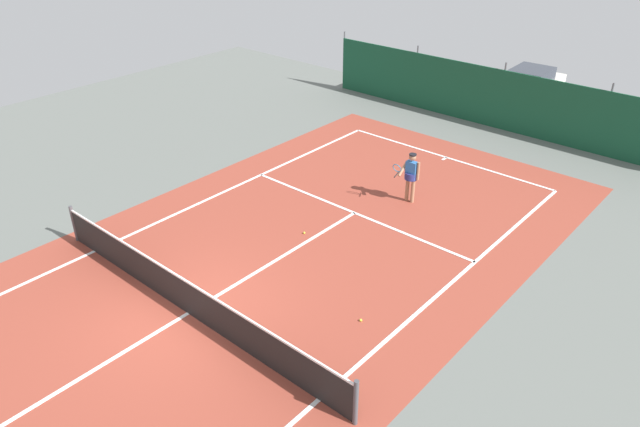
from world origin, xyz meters
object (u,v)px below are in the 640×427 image
(tennis_ball_near_player, at_px, (304,233))
(tennis_ball_midcourt, at_px, (361,320))
(tennis_player, at_px, (411,174))
(tennis_net, at_px, (186,296))
(parked_car, at_px, (529,87))

(tennis_ball_near_player, relative_size, tennis_ball_midcourt, 1.00)
(tennis_player, height_order, tennis_ball_midcourt, tennis_player)
(tennis_player, relative_size, tennis_ball_midcourt, 24.85)
(tennis_ball_near_player, xyz_separation_m, tennis_ball_midcourt, (3.62, -2.03, 0.00))
(tennis_net, height_order, tennis_ball_midcourt, tennis_net)
(tennis_ball_midcourt, distance_m, parked_car, 17.20)
(tennis_net, relative_size, tennis_player, 6.17)
(tennis_player, relative_size, tennis_ball_near_player, 24.85)
(tennis_ball_midcourt, bearing_deg, tennis_player, 113.20)
(tennis_player, height_order, parked_car, parked_car)
(tennis_net, bearing_deg, tennis_player, 84.16)
(tennis_player, xyz_separation_m, tennis_ball_near_player, (-1.18, -3.66, -0.93))
(parked_car, bearing_deg, tennis_ball_midcourt, 99.72)
(tennis_net, relative_size, tennis_ball_midcourt, 153.33)
(tennis_ball_midcourt, height_order, parked_car, parked_car)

